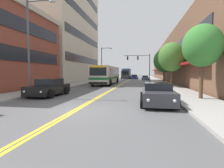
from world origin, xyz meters
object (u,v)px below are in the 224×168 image
Objects in this scene: box_truck at (126,74)px; street_lamp_left_near at (32,39)px; car_dark_grey_parked_right_foreground at (157,94)px; fire_hydrant at (166,85)px; traffic_signal_mast at (141,62)px; street_tree_right_far at (164,61)px; car_black_parked_left_near at (49,88)px; street_lamp_left_far at (103,61)px; city_bus at (107,74)px; street_tree_right_mid at (172,57)px; car_slate_blue_parked_right_mid at (145,78)px; street_tree_right_near at (202,46)px; car_navy_moving_lead at (134,77)px.

street_lamp_left_near is (-3.61, -41.39, 2.86)m from box_truck.
fire_hydrant is (1.68, 9.20, -0.07)m from car_dark_grey_parked_right_foreground.
street_lamp_left_near reaches higher than traffic_signal_mast.
street_lamp_left_near reaches higher than fire_hydrant.
street_tree_right_far is 12.77m from fire_hydrant.
car_dark_grey_parked_right_foreground is at bearing -9.55° from street_lamp_left_near.
car_black_parked_left_near is 4.02m from street_lamp_left_near.
traffic_signal_mast is 1.09× the size of street_tree_right_far.
street_lamp_left_far is at bearing -102.40° from box_truck.
street_tree_right_mid reaches higher than city_bus.
street_tree_right_far reaches higher than fire_hydrant.
street_tree_right_far reaches higher than car_black_parked_left_near.
car_slate_blue_parked_right_mid is 0.82× the size of street_tree_right_mid.
street_tree_right_near is 0.86× the size of street_tree_right_far.
traffic_signal_mast is 30.69m from street_tree_right_near.
street_tree_right_mid reaches higher than fire_hydrant.
car_navy_moving_lead is at bearing 94.28° from car_dark_grey_parked_right_foreground.
car_dark_grey_parked_right_foreground is 0.58× the size of street_lamp_left_far.
car_dark_grey_parked_right_foreground is 10.11m from street_lamp_left_near.
car_dark_grey_parked_right_foreground is 37.60m from car_slate_blue_parked_right_mid.
fire_hydrant is (4.75, -31.81, -0.09)m from car_navy_moving_lead.
street_tree_right_far is at bearing 58.55° from street_lamp_left_near.
car_black_parked_left_near is 12.04m from street_tree_right_near.
city_bus is 10.53m from street_tree_right_far.
car_slate_blue_parked_right_mid is at bearing -47.63° from car_navy_moving_lead.
box_truck is at bearing 85.01° from street_lamp_left_near.
city_bus is 11.23m from street_tree_right_mid.
street_tree_right_near is (9.77, -15.62, 2.08)m from city_bus.
car_slate_blue_parked_right_mid is (0.04, 37.60, -0.06)m from car_dark_grey_parked_right_foreground.
street_lamp_left_near is 13.88m from fire_hydrant.
car_dark_grey_parked_right_foreground is at bearing -70.87° from street_lamp_left_far.
street_lamp_left_near is at bearing 170.45° from car_dark_grey_parked_right_foreground.
street_tree_right_near is (8.71, -40.79, 2.12)m from box_truck.
car_dark_grey_parked_right_foreground is (8.52, -2.57, -0.04)m from car_black_parked_left_near.
car_slate_blue_parked_right_mid is 0.76× the size of street_tree_right_far.
street_lamp_left_near is (-7.98, -30.97, -0.14)m from traffic_signal_mast.
street_lamp_left_near is (-9.25, -36.05, 3.92)m from car_slate_blue_parked_right_mid.
box_truck is at bearing 111.63° from street_tree_right_far.
street_tree_right_near is (12.32, -24.38, -0.70)m from street_lamp_left_far.
car_slate_blue_parked_right_mid is at bearing 94.96° from street_tree_right_near.
street_lamp_left_near is 12.36m from street_tree_right_near.
street_tree_right_near is at bearing -80.96° from car_navy_moving_lead.
box_truck is 1.19× the size of traffic_signal_mast.
car_black_parked_left_near is at bearing -96.98° from city_bus.
car_slate_blue_parked_right_mid is (6.69, 19.82, -1.10)m from city_bus.
car_slate_blue_parked_right_mid is 25.97m from street_tree_right_mid.
street_tree_right_mid is (11.23, 9.42, 3.20)m from car_black_parked_left_near.
box_truck is at bearing 112.75° from traffic_signal_mast.
box_truck is 11.69m from traffic_signal_mast.
city_bus is 19.01m from car_dark_grey_parked_right_foreground.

